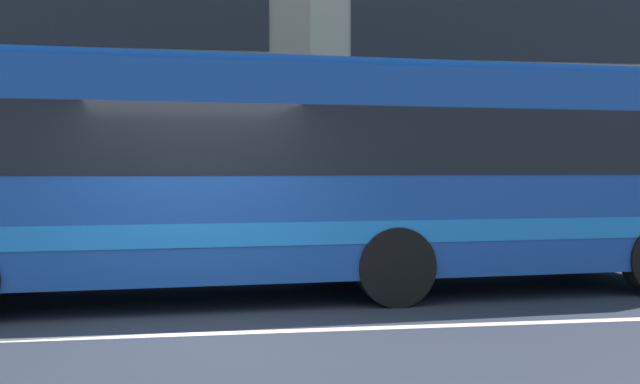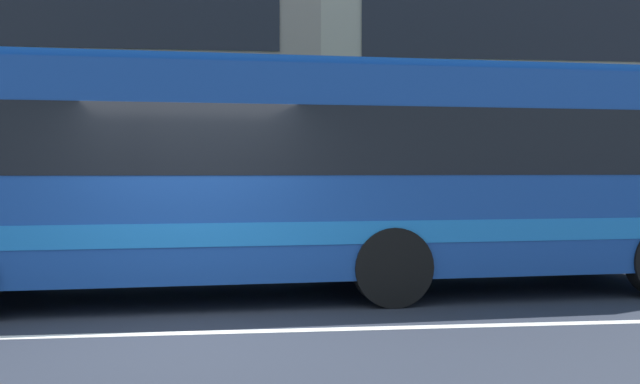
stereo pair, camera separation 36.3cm
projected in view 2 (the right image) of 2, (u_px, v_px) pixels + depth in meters
ground_plane at (186, 333)px, 7.35m from camera, size 160.00×160.00×0.00m
lane_centre_line at (186, 333)px, 7.35m from camera, size 60.00×0.16×0.01m
hedge_row_far at (257, 238)px, 13.25m from camera, size 18.34×1.10×0.83m
transit_bus at (324, 169)px, 9.74m from camera, size 11.00×3.21×3.12m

